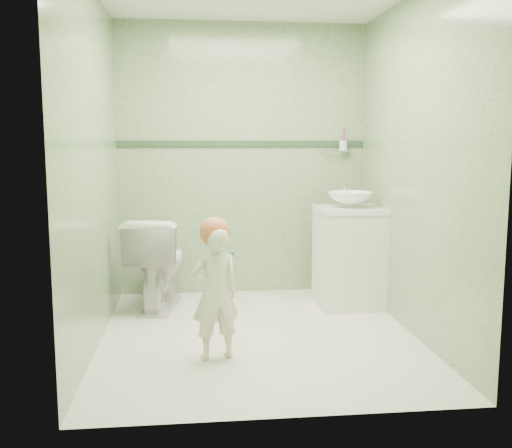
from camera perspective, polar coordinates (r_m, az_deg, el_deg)
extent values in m
plane|color=white|center=(4.19, 0.23, -10.91)|extent=(2.50, 2.50, 0.00)
cube|color=gray|center=(5.21, -1.34, 6.26)|extent=(2.20, 0.04, 2.40)
cube|color=gray|center=(2.73, 3.23, 4.65)|extent=(2.20, 0.04, 2.40)
cube|color=gray|center=(4.00, -15.71, 5.43)|extent=(0.04, 2.50, 2.40)
cube|color=gray|center=(4.24, 15.26, 5.58)|extent=(0.04, 2.50, 2.40)
cube|color=#2A442D|center=(5.20, -1.33, 7.91)|extent=(2.20, 0.02, 0.05)
cube|color=silver|center=(4.91, 9.09, -3.35)|extent=(0.52, 0.50, 0.80)
cube|color=white|center=(4.85, 9.20, 1.41)|extent=(0.54, 0.52, 0.04)
imported|color=white|center=(4.84, 9.22, 2.39)|extent=(0.37, 0.37, 0.13)
cylinder|color=silver|center=(5.02, 8.63, 3.26)|extent=(0.03, 0.03, 0.18)
cylinder|color=silver|center=(4.97, 8.80, 4.13)|extent=(0.02, 0.12, 0.02)
cylinder|color=silver|center=(5.30, 7.87, 7.09)|extent=(0.26, 0.02, 0.02)
cylinder|color=silver|center=(5.29, 8.57, 7.61)|extent=(0.07, 0.07, 0.09)
cylinder|color=#DC3042|center=(5.31, 8.66, 8.37)|extent=(0.01, 0.01, 0.17)
cylinder|color=blue|center=(5.28, 8.50, 8.37)|extent=(0.01, 0.01, 0.17)
imported|color=white|center=(4.85, -9.60, -3.74)|extent=(0.54, 0.81, 0.76)
imported|color=#EEE4CE|center=(3.66, -4.03, -6.83)|extent=(0.35, 0.27, 0.84)
sphere|color=#C4673D|center=(3.61, -4.10, -0.78)|extent=(0.19, 0.19, 0.19)
cylinder|color=#098765|center=(3.51, -2.21, -3.09)|extent=(0.04, 0.14, 0.06)
cube|color=white|center=(3.53, -3.39, -2.37)|extent=(0.03, 0.03, 0.02)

